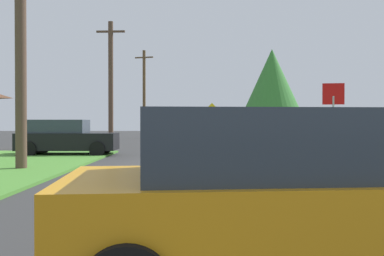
# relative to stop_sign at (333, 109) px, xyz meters

# --- Properties ---
(ground_plane) EXTENTS (120.00, 120.00, 0.00)m
(ground_plane) POSITION_rel_stop_sign_xyz_m (-4.67, 1.34, -1.96)
(ground_plane) COLOR #313131
(lane_stripe_center) EXTENTS (0.20, 14.00, 0.01)m
(lane_stripe_center) POSITION_rel_stop_sign_xyz_m (-4.67, -6.66, -1.96)
(lane_stripe_center) COLOR yellow
(lane_stripe_center) RESTS_ON ground
(stop_sign) EXTENTS (0.71, 0.16, 2.81)m
(stop_sign) POSITION_rel_stop_sign_xyz_m (0.00, 0.00, 0.00)
(stop_sign) COLOR #9EA0A8
(stop_sign) RESTS_ON ground
(car_behind_on_main_road) EXTENTS (3.98, 2.39, 1.62)m
(car_behind_on_main_road) POSITION_rel_stop_sign_xyz_m (-4.02, -10.61, -1.16)
(car_behind_on_main_road) COLOR orange
(car_behind_on_main_road) RESTS_ON ground
(parked_car_near_building) EXTENTS (4.37, 2.06, 1.62)m
(parked_car_near_building) POSITION_rel_stop_sign_xyz_m (-10.42, 5.13, -1.16)
(parked_car_near_building) COLOR black
(parked_car_near_building) RESTS_ON ground
(utility_pole_near) EXTENTS (1.79, 0.49, 7.21)m
(utility_pole_near) POSITION_rel_stop_sign_xyz_m (-10.06, -1.02, 1.74)
(utility_pole_near) COLOR brown
(utility_pole_near) RESTS_ON ground
(utility_pole_mid) EXTENTS (1.80, 0.31, 7.82)m
(utility_pole_mid) POSITION_rel_stop_sign_xyz_m (-9.83, 12.87, 2.06)
(utility_pole_mid) COLOR #503A2B
(utility_pole_mid) RESTS_ON ground
(utility_pole_far) EXTENTS (1.77, 0.58, 8.28)m
(utility_pole_far) POSITION_rel_stop_sign_xyz_m (-9.26, 26.77, 2.31)
(utility_pole_far) COLOR brown
(utility_pole_far) RESTS_ON ground
(direction_sign) EXTENTS (0.91, 0.08, 2.58)m
(direction_sign) POSITION_rel_stop_sign_xyz_m (-3.62, 9.69, -0.36)
(direction_sign) COLOR slate
(direction_sign) RESTS_ON ground
(oak_tree_left) EXTENTS (3.83, 3.83, 6.76)m
(oak_tree_left) POSITION_rel_stop_sign_xyz_m (1.00, 16.81, 2.68)
(oak_tree_left) COLOR brown
(oak_tree_left) RESTS_ON ground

